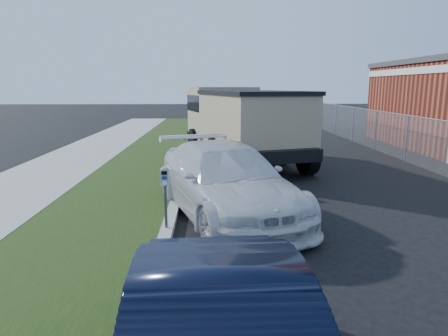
{
  "coord_description": "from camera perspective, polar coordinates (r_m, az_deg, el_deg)",
  "views": [
    {
      "loc": [
        -1.72,
        -8.33,
        2.91
      ],
      "look_at": [
        -1.4,
        1.0,
        1.0
      ],
      "focal_mm": 32.0,
      "sensor_mm": 36.0,
      "label": 1
    }
  ],
  "objects": [
    {
      "name": "ground",
      "position": [
        8.99,
        9.25,
        -7.48
      ],
      "size": [
        120.0,
        120.0,
        0.0
      ],
      "primitive_type": "plane",
      "color": "black",
      "rests_on": "ground"
    },
    {
      "name": "chainlink_fence",
      "position": [
        17.24,
        24.75,
        5.03
      ],
      "size": [
        0.06,
        30.06,
        30.0
      ],
      "color": "slate",
      "rests_on": "ground"
    },
    {
      "name": "streetside",
      "position": [
        11.39,
        -21.68,
        -3.73
      ],
      "size": [
        6.12,
        50.0,
        0.15
      ],
      "color": "gray",
      "rests_on": "ground"
    },
    {
      "name": "dump_truck",
      "position": [
        15.61,
        2.35,
        6.84
      ],
      "size": [
        4.67,
        7.82,
        2.89
      ],
      "rotation": [
        0.0,
        0.0,
        0.28
      ],
      "color": "black",
      "rests_on": "ground"
    },
    {
      "name": "white_wagon",
      "position": [
        9.21,
        0.09,
        -1.63
      ],
      "size": [
        3.92,
        5.99,
        1.61
      ],
      "primitive_type": "imported",
      "rotation": [
        0.0,
        0.0,
        0.33
      ],
      "color": "silver",
      "rests_on": "ground"
    },
    {
      "name": "parking_meter",
      "position": [
        7.89,
        -8.42,
        -2.39
      ],
      "size": [
        0.18,
        0.12,
        1.25
      ],
      "rotation": [
        0.0,
        0.0,
        -0.03
      ],
      "color": "#3F4247",
      "rests_on": "ground"
    }
  ]
}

